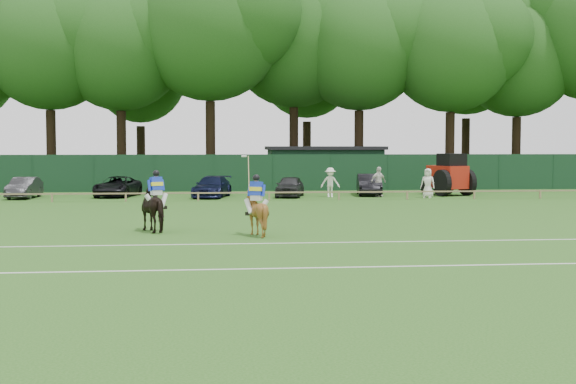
{
  "coord_description": "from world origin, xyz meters",
  "views": [
    {
      "loc": [
        -2.47,
        -25.33,
        3.15
      ],
      "look_at": [
        0.5,
        3.0,
        1.4
      ],
      "focal_mm": 48.0,
      "sensor_mm": 36.0,
      "label": 1
    }
  ],
  "objects": [
    {
      "name": "tractor",
      "position": [
        12.54,
        21.34,
        1.24
      ],
      "size": [
        2.9,
        3.58,
        2.61
      ],
      "rotation": [
        0.0,
        0.0,
        0.3
      ],
      "color": "#AD1E10",
      "rests_on": "ground"
    },
    {
      "name": "spectator_right",
      "position": [
        10.58,
        19.26,
        0.88
      ],
      "size": [
        1.02,
        0.92,
        1.75
      ],
      "primitive_type": "imported",
      "rotation": [
        0.0,
        0.0,
        -0.55
      ],
      "color": "white",
      "rests_on": "ground"
    },
    {
      "name": "perimeter_fence",
      "position": [
        0.0,
        27.0,
        1.25
      ],
      "size": [
        92.08,
        0.08,
        2.5
      ],
      "color": "#14351E",
      "rests_on": "ground"
    },
    {
      "name": "pitch_rail",
      "position": [
        0.0,
        18.0,
        0.45
      ],
      "size": [
        62.1,
        0.1,
        0.5
      ],
      "color": "#997F5B",
      "rests_on": "ground"
    },
    {
      "name": "rider_chestnut",
      "position": [
        -0.8,
        1.18,
        1.49
      ],
      "size": [
        0.9,
        0.78,
        2.05
      ],
      "rotation": [
        0.0,
        0.0,
        2.71
      ],
      "color": "silver",
      "rests_on": "ground"
    },
    {
      "name": "tree_row",
      "position": [
        2.0,
        35.0,
        0.0
      ],
      "size": [
        96.0,
        12.0,
        21.0
      ],
      "primitive_type": null,
      "color": "#26561C",
      "rests_on": "ground"
    },
    {
      "name": "horse_dark",
      "position": [
        -4.32,
        2.86,
        0.84
      ],
      "size": [
        1.72,
        2.18,
        1.68
      ],
      "primitive_type": "imported",
      "rotation": [
        0.0,
        0.0,
        3.62
      ],
      "color": "black",
      "rests_on": "ground"
    },
    {
      "name": "spectator_mid",
      "position": [
        7.87,
        20.51,
        0.91
      ],
      "size": [
        1.16,
        0.85,
        1.82
      ],
      "primitive_type": "imported",
      "rotation": [
        0.0,
        0.0,
        0.43
      ],
      "color": "silver",
      "rests_on": "ground"
    },
    {
      "name": "sedan_grey",
      "position": [
        -13.25,
        21.35,
        0.62
      ],
      "size": [
        1.47,
        3.83,
        1.25
      ],
      "primitive_type": "imported",
      "rotation": [
        0.0,
        0.0,
        -0.04
      ],
      "color": "#2D2D30",
      "rests_on": "ground"
    },
    {
      "name": "sedan_navy",
      "position": [
        -2.21,
        20.94,
        0.63
      ],
      "size": [
        2.71,
        4.64,
        1.26
      ],
      "primitive_type": "imported",
      "rotation": [
        0.0,
        0.0,
        -0.23
      ],
      "color": "black",
      "rests_on": "ground"
    },
    {
      "name": "pitch_lines",
      "position": [
        0.0,
        -3.5,
        0.01
      ],
      "size": [
        60.0,
        5.1,
        0.01
      ],
      "color": "silver",
      "rests_on": "ground"
    },
    {
      "name": "ground",
      "position": [
        0.0,
        0.0,
        0.0
      ],
      "size": [
        160.0,
        160.0,
        0.0
      ],
      "primitive_type": "plane",
      "color": "#1E4C14",
      "rests_on": "ground"
    },
    {
      "name": "horse_chestnut",
      "position": [
        -0.8,
        1.19,
        0.77
      ],
      "size": [
        1.72,
        1.8,
        1.54
      ],
      "primitive_type": "imported",
      "rotation": [
        0.0,
        0.0,
        2.71
      ],
      "color": "brown",
      "rests_on": "ground"
    },
    {
      "name": "spectator_left",
      "position": [
        4.89,
        20.46,
        0.89
      ],
      "size": [
        1.18,
        0.71,
        1.78
      ],
      "primitive_type": "imported",
      "rotation": [
        0.0,
        0.0,
        -0.04
      ],
      "color": "white",
      "rests_on": "ground"
    },
    {
      "name": "rider_dark",
      "position": [
        -4.32,
        2.84,
        1.59
      ],
      "size": [
        0.89,
        0.6,
        1.41
      ],
      "rotation": [
        0.0,
        0.0,
        3.62
      ],
      "color": "silver",
      "rests_on": "ground"
    },
    {
      "name": "hatch_grey",
      "position": [
        2.49,
        20.91,
        0.64
      ],
      "size": [
        2.3,
        3.98,
        1.28
      ],
      "primitive_type": "imported",
      "rotation": [
        0.0,
        0.0,
        -0.22
      ],
      "color": "#2F2F32",
      "rests_on": "ground"
    },
    {
      "name": "utility_shed",
      "position": [
        6.0,
        30.0,
        1.54
      ],
      "size": [
        8.4,
        4.4,
        3.04
      ],
      "color": "#14331E",
      "rests_on": "ground"
    },
    {
      "name": "suv_black",
      "position": [
        -7.93,
        22.14,
        0.62
      ],
      "size": [
        2.84,
        4.73,
        1.23
      ],
      "primitive_type": "imported",
      "rotation": [
        0.0,
        0.0,
        -0.19
      ],
      "color": "black",
      "rests_on": "ground"
    },
    {
      "name": "estate_black",
      "position": [
        7.59,
        21.91,
        0.67
      ],
      "size": [
        1.98,
        4.21,
        1.33
      ],
      "primitive_type": "imported",
      "rotation": [
        0.0,
        0.0,
        -0.14
      ],
      "color": "black",
      "rests_on": "ground"
    }
  ]
}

